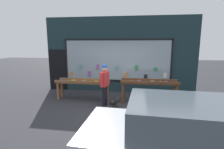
% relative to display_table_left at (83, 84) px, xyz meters
% --- Properties ---
extents(ground_plane, '(40.00, 40.00, 0.00)m').
position_rel_display_table_left_xyz_m(ground_plane, '(1.41, -0.83, -0.70)').
color(ground_plane, '#2D2D33').
extents(shopfront_facade, '(7.44, 0.29, 3.70)m').
position_rel_display_table_left_xyz_m(shopfront_facade, '(1.36, 1.56, 1.13)').
color(shopfront_facade, '#192D33').
rests_on(shopfront_facade, ground_plane).
extents(display_table_left, '(2.32, 0.56, 0.88)m').
position_rel_display_table_left_xyz_m(display_table_left, '(0.00, 0.00, 0.00)').
color(display_table_left, brown).
rests_on(display_table_left, ground_plane).
extents(display_table_right, '(2.32, 0.56, 0.95)m').
position_rel_display_table_left_xyz_m(display_table_right, '(2.82, -0.00, 0.06)').
color(display_table_right, brown).
rests_on(display_table_right, ground_plane).
extents(person_browsing, '(0.31, 0.64, 1.64)m').
position_rel_display_table_left_xyz_m(person_browsing, '(1.08, -0.62, 0.26)').
color(person_browsing, black).
rests_on(person_browsing, ground_plane).
extents(small_dog, '(0.41, 0.48, 0.41)m').
position_rel_display_table_left_xyz_m(small_dog, '(1.50, -0.90, -0.43)').
color(small_dog, black).
rests_on(small_dog, ground_plane).
extents(parked_car, '(4.22, 2.06, 1.41)m').
position_rel_display_table_left_xyz_m(parked_car, '(3.36, -3.95, 0.04)').
color(parked_car, silver).
rests_on(parked_car, ground_plane).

